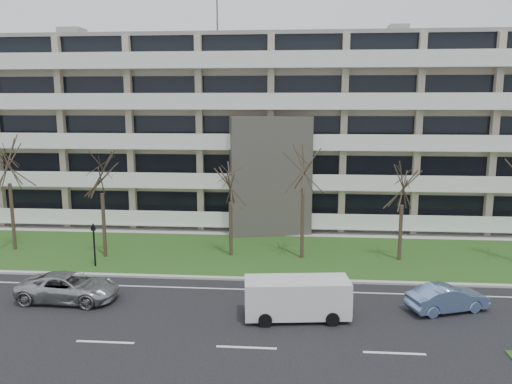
# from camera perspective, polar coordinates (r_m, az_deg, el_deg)

# --- Properties ---
(ground) EXTENTS (160.00, 160.00, 0.00)m
(ground) POSITION_cam_1_polar(r_m,az_deg,el_deg) (21.55, -1.10, -17.35)
(ground) COLOR black
(ground) RESTS_ON ground
(grass_verge) EXTENTS (90.00, 10.00, 0.06)m
(grass_verge) POSITION_cam_1_polar(r_m,az_deg,el_deg) (33.58, 1.10, -7.07)
(grass_verge) COLOR #2C511B
(grass_verge) RESTS_ON ground
(curb) EXTENTS (90.00, 0.35, 0.12)m
(curb) POSITION_cam_1_polar(r_m,az_deg,el_deg) (28.84, 0.49, -9.93)
(curb) COLOR #B2B2AD
(curb) RESTS_ON ground
(sidewalk) EXTENTS (90.00, 2.00, 0.08)m
(sidewalk) POSITION_cam_1_polar(r_m,az_deg,el_deg) (38.86, 1.59, -4.67)
(sidewalk) COLOR #B2B2AD
(sidewalk) RESTS_ON ground
(lane_edge_line) EXTENTS (90.00, 0.12, 0.01)m
(lane_edge_line) POSITION_cam_1_polar(r_m,az_deg,el_deg) (27.46, 0.26, -11.11)
(lane_edge_line) COLOR white
(lane_edge_line) RESTS_ON ground
(apartment_building) EXTENTS (60.50, 15.10, 18.75)m
(apartment_building) POSITION_cam_1_polar(r_m,az_deg,el_deg) (44.45, 2.09, 7.09)
(apartment_building) COLOR #C3B098
(apartment_building) RESTS_ON ground
(silver_pickup) EXTENTS (5.13, 2.52, 1.40)m
(silver_pickup) POSITION_cam_1_polar(r_m,az_deg,el_deg) (27.58, -20.62, -10.14)
(silver_pickup) COLOR #A3A5AA
(silver_pickup) RESTS_ON ground
(blue_sedan) EXTENTS (4.15, 2.60, 1.29)m
(blue_sedan) POSITION_cam_1_polar(r_m,az_deg,el_deg) (26.34, 21.01, -11.26)
(blue_sedan) COLOR #738EC7
(blue_sedan) RESTS_ON ground
(white_van) EXTENTS (5.04, 2.43, 1.89)m
(white_van) POSITION_cam_1_polar(r_m,az_deg,el_deg) (23.80, 4.85, -11.65)
(white_van) COLOR white
(white_van) RESTS_ON ground
(pedestrian_signal) EXTENTS (0.29, 0.24, 2.73)m
(pedestrian_signal) POSITION_cam_1_polar(r_m,az_deg,el_deg) (32.13, -18.03, -5.20)
(pedestrian_signal) COLOR black
(pedestrian_signal) RESTS_ON ground
(tree_1) EXTENTS (4.15, 4.15, 8.30)m
(tree_1) POSITION_cam_1_polar(r_m,az_deg,el_deg) (37.16, -26.55, 3.66)
(tree_1) COLOR #382B21
(tree_1) RESTS_ON ground
(tree_2) EXTENTS (3.80, 3.80, 7.61)m
(tree_2) POSITION_cam_1_polar(r_m,az_deg,el_deg) (33.17, -17.32, 2.67)
(tree_2) COLOR #382B21
(tree_2) RESTS_ON ground
(tree_3) EXTENTS (3.25, 3.25, 6.49)m
(tree_3) POSITION_cam_1_polar(r_m,az_deg,el_deg) (32.13, -2.96, 1.32)
(tree_3) COLOR #382B21
(tree_3) RESTS_ON ground
(tree_4) EXTENTS (4.16, 4.16, 8.33)m
(tree_4) POSITION_cam_1_polar(r_m,az_deg,el_deg) (31.53, 5.43, 3.75)
(tree_4) COLOR #382B21
(tree_4) RESTS_ON ground
(tree_5) EXTENTS (3.24, 3.24, 6.48)m
(tree_5) POSITION_cam_1_polar(r_m,az_deg,el_deg) (32.47, 16.44, 0.99)
(tree_5) COLOR #382B21
(tree_5) RESTS_ON ground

